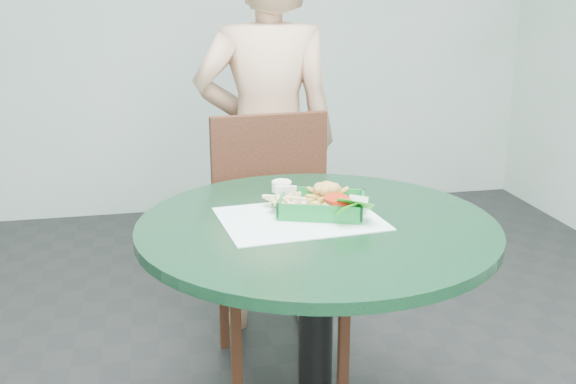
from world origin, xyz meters
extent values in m
cylinder|color=black|center=(0.00, 0.00, 0.38)|extent=(0.10, 0.10, 0.70)
cylinder|color=#24432F|center=(0.00, 0.00, 0.73)|extent=(0.98, 0.98, 0.03)
cube|color=black|center=(0.00, 0.54, 0.45)|extent=(0.44, 0.44, 0.04)
cube|color=black|center=(0.00, 0.74, 0.70)|extent=(0.44, 0.04, 0.46)
cube|color=black|center=(-0.19, 0.35, 0.21)|extent=(0.04, 0.04, 0.43)
cube|color=black|center=(0.19, 0.35, 0.21)|extent=(0.04, 0.04, 0.43)
cube|color=black|center=(-0.19, 0.73, 0.21)|extent=(0.04, 0.04, 0.43)
cube|color=black|center=(0.19, 0.73, 0.21)|extent=(0.04, 0.04, 0.43)
imported|color=tan|center=(0.02, 0.90, 0.81)|extent=(0.62, 0.43, 1.62)
cube|color=silver|center=(-0.04, 0.03, 0.75)|extent=(0.45, 0.36, 0.00)
cube|color=#0D6627|center=(0.03, 0.06, 0.76)|extent=(0.23, 0.17, 0.01)
cube|color=white|center=(0.03, 0.06, 0.76)|extent=(0.22, 0.16, 0.00)
cube|color=#0D6627|center=(0.03, 0.14, 0.78)|extent=(0.23, 0.01, 0.04)
cube|color=#0D6627|center=(0.03, -0.02, 0.78)|extent=(0.23, 0.01, 0.04)
cube|color=#0D6627|center=(0.14, 0.06, 0.78)|extent=(0.01, 0.17, 0.04)
cube|color=#0D6627|center=(-0.08, 0.06, 0.78)|extent=(0.01, 0.17, 0.04)
cylinder|color=gold|center=(0.04, 0.10, 0.78)|extent=(0.12, 0.12, 0.02)
cylinder|color=white|center=(-0.10, 0.15, 0.80)|extent=(0.06, 0.06, 0.03)
cylinder|color=#EBE7CA|center=(-0.10, 0.15, 0.82)|extent=(0.05, 0.05, 0.00)
cylinder|color=beige|center=(0.08, 0.02, 0.78)|extent=(0.08, 0.08, 0.03)
torus|color=silver|center=(0.08, 0.02, 0.80)|extent=(0.07, 0.07, 0.01)
cylinder|color=#AE200B|center=(0.08, 0.02, 0.81)|extent=(0.07, 0.07, 0.01)
camera|label=1|loc=(-0.43, -1.66, 1.38)|focal=42.00mm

